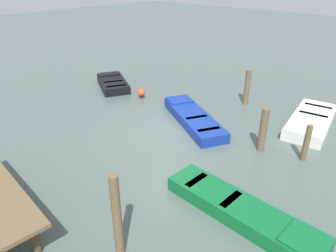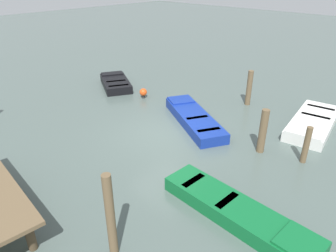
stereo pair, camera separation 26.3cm
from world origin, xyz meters
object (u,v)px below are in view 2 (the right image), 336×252
Objects in this scene: mooring_piling_far_right at (263,131)px; mooring_piling_center at (249,88)px; rowboat_green at (238,212)px; marker_buoy at (143,92)px; mooring_piling_far_left at (306,145)px; rowboat_white at (313,123)px; rowboat_black at (116,83)px; rowboat_blue at (194,118)px; mooring_piling_mid_right at (110,217)px.

mooring_piling_center is (2.48, -3.37, 0.02)m from mooring_piling_far_right.
marker_buoy is (7.77, -3.97, 0.07)m from rowboat_green.
mooring_piling_center reaches higher than mooring_piling_far_left.
rowboat_white is 8.10× the size of marker_buoy.
rowboat_black is at bearing -1.87° from mooring_piling_far_left.
rowboat_green is 3.60m from mooring_piling_far_right.
rowboat_blue is 2.59× the size of mooring_piling_far_right.
mooring_piling_mid_right is at bearing 133.37° from marker_buoy.
rowboat_blue is 4.43m from mooring_piling_far_left.
marker_buoy is at bearing -46.63° from mooring_piling_mid_right.
mooring_piling_far_left is (-0.72, 2.69, 0.42)m from rowboat_white.
mooring_piling_far_right is 3.26× the size of marker_buoy.
rowboat_green is at bearing -116.90° from mooring_piling_mid_right.
rowboat_black is at bearing -84.65° from rowboat_white.
rowboat_black is 2.35× the size of mooring_piling_far_left.
mooring_piling_far_left is at bearing 6.34° from rowboat_white.
mooring_piling_mid_right is 4.41× the size of marker_buoy.
rowboat_blue is at bearing -156.71° from rowboat_black.
mooring_piling_far_right is at bearing 174.63° from marker_buoy.
mooring_piling_far_left is 0.81× the size of mooring_piling_far_right.
mooring_piling_mid_right is at bearing 143.37° from rowboat_blue.
mooring_piling_mid_right is (1.40, 2.77, 0.84)m from rowboat_green.
rowboat_blue is at bearing 2.64° from mooring_piling_far_left.
rowboat_black is at bearing 22.80° from mooring_piling_center.
marker_buoy is (4.11, 2.75, -0.52)m from mooring_piling_center.
rowboat_black is 9.75m from rowboat_white.
mooring_piling_far_right reaches higher than mooring_piling_far_left.
rowboat_white is 2.42× the size of mooring_piling_center.
mooring_piling_far_right is (1.19, -3.35, 0.57)m from rowboat_green.
mooring_piling_center is at bearing -38.28° from mooring_piling_far_left.
mooring_piling_center is (-6.37, -2.68, 0.59)m from rowboat_black.
rowboat_black is 8.89m from mooring_piling_far_right.
mooring_piling_far_left is 6.68m from mooring_piling_mid_right.
rowboat_white is 4.69m from rowboat_blue.
rowboat_green is 8.75× the size of marker_buoy.
rowboat_green is (-10.03, 4.05, -0.00)m from rowboat_black.
mooring_piling_mid_right reaches higher than rowboat_black.
rowboat_white is at bearing -101.45° from mooring_piling_far_right.
rowboat_green is (-4.26, 3.51, -0.00)m from rowboat_blue.
mooring_piling_far_right is 4.19m from mooring_piling_center.
mooring_piling_far_left is at bearing 141.72° from mooring_piling_center.
mooring_piling_far_left is (-4.41, -0.20, 0.42)m from rowboat_blue.
marker_buoy reaches higher than rowboat_white.
rowboat_black and rowboat_blue have the same top height.
mooring_piling_far_left reaches higher than marker_buoy.
rowboat_green is at bearing 87.69° from mooring_piling_far_left.
rowboat_green is at bearing 118.58° from mooring_piling_center.
mooring_piling_far_left is 4.86m from mooring_piling_center.
mooring_piling_far_right is at bearing 15.21° from mooring_piling_far_left.
rowboat_white is 0.93× the size of rowboat_green.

